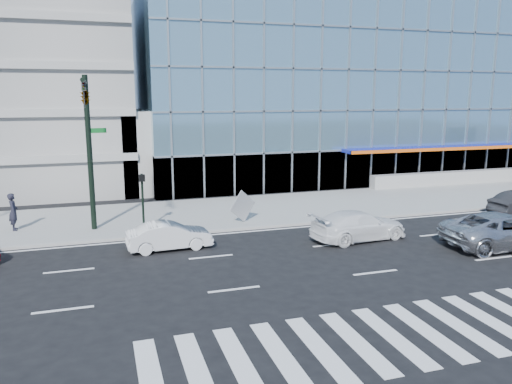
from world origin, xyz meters
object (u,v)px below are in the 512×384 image
Objects in this scene: tilted_panel at (243,206)px; pedestrian at (13,212)px; white_sedan at (169,236)px; ped_signal_post at (142,193)px; silver_suv at (504,230)px; white_suv at (359,225)px; traffic_signal at (87,116)px.

pedestrian is at bearing 145.59° from tilted_panel.
ped_signal_post is at bearing 12.70° from white_sedan.
silver_suv is 1.50× the size of white_sedan.
white_suv is (10.17, -4.48, -1.41)m from ped_signal_post.
white_suv is at bearing -17.97° from traffic_signal.
white_sedan is at bearing 77.06° from silver_suv.
tilted_panel is (-4.74, 4.54, 0.33)m from white_suv.
traffic_signal is 14.38m from white_suv.
tilted_panel is at bearing -56.64° from white_sedan.
silver_suv is at bearing -21.43° from traffic_signal.
silver_suv is 1.18× the size of white_suv.
pedestrian reaches higher than white_suv.
traffic_signal is 6.15× the size of tilted_panel.
white_suv reaches higher than white_sedan.
silver_suv is (16.17, -7.70, -1.31)m from ped_signal_post.
tilted_panel is at bearing -106.17° from pedestrian.
white_sedan is at bearing -168.77° from tilted_panel.
tilted_panel is at bearing 57.47° from silver_suv.
white_suv is 17.91m from pedestrian.
traffic_signal is at bearing -171.48° from ped_signal_post.
silver_suv is 15.91m from white_sedan.
ped_signal_post is 11.20m from white_suv.
traffic_signal reaches higher than pedestrian.
traffic_signal reaches higher than ped_signal_post.
silver_suv is 6.81m from white_suv.
tilted_panel is (11.92, -2.01, -0.07)m from pedestrian.
white_suv is 9.35m from white_sedan.
white_suv is 2.55× the size of pedestrian.
pedestrian is at bearing 61.57° from white_suv.
traffic_signal is at bearing 71.89° from silver_suv.
white_sedan is (-15.27, 4.45, -0.18)m from silver_suv.
tilted_panel is at bearing 3.11° from traffic_signal.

